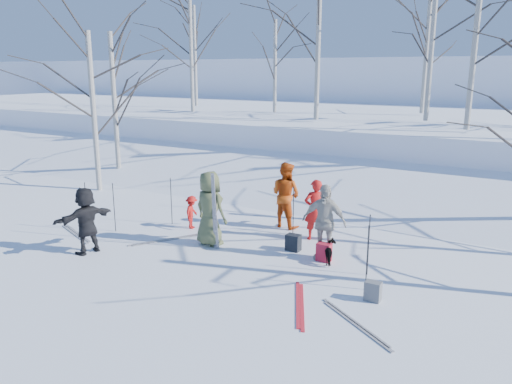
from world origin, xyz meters
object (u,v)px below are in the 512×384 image
Objects in this scene: skier_olive_center at (210,209)px; skier_redor_behind at (286,195)px; backpack_red at (324,252)px; backpack_dark at (293,243)px; backpack_grey at (373,291)px; dog at (331,252)px; skier_cream_east at (324,222)px; skier_red_north at (315,210)px; skier_grey_west at (86,220)px; skier_red_seated at (192,212)px.

skier_redor_behind is at bearing -103.16° from skier_olive_center.
backpack_red reaches higher than backpack_dark.
backpack_red is at bearing 138.72° from backpack_grey.
dog is (3.06, 0.38, -0.67)m from skier_olive_center.
skier_olive_center is 2.85m from skier_cream_east.
skier_cream_east is at bearing 120.97° from backpack_red.
skier_redor_behind is at bearing -66.32° from skier_red_north.
skier_cream_east is 4.21× the size of backpack_red.
skier_cream_east reaches higher than dog.
skier_olive_center is at bearing 78.75° from skier_redor_behind.
skier_red_north is 1.27m from skier_redor_behind.
skier_cream_east is at bearing 82.63° from skier_red_north.
skier_grey_west reaches higher than skier_red_north.
skier_red_north is at bearing 118.13° from skier_cream_east.
skier_red_seated is at bearing -24.64° from skier_olive_center.
dog is at bearing 136.13° from backpack_grey.
backpack_red is 1.05× the size of backpack_dark.
skier_red_seated is (-2.14, -1.45, -0.45)m from skier_redor_behind.
skier_olive_center reaches higher than skier_cream_east.
skier_redor_behind is 2.53m from skier_cream_east.
skier_red_seated is at bearing 174.57° from backpack_red.
dog is at bearing -15.05° from backpack_dark.
skier_olive_center reaches higher than backpack_dark.
skier_red_seated is 4.11m from backpack_red.
skier_redor_behind is 2.92m from dog.
skier_red_seated is at bearing -33.10° from dog.
backpack_red is at bearing 82.47° from skier_red_north.
skier_red_seated reaches higher than backpack_grey.
backpack_dark is at bearing -109.87° from skier_red_seated.
skier_redor_behind reaches higher than backpack_dark.
skier_red_north is 0.87× the size of skier_redor_behind.
dog is at bearing 124.80° from skier_grey_west.
skier_redor_behind reaches higher than skier_red_north.
backpack_dark is at bearing 44.88° from skier_red_north.
skier_olive_center is 4.44× the size of backpack_red.
backpack_dark is at bearing 134.25° from skier_redor_behind.
skier_grey_west is (-4.98, -2.50, -0.08)m from skier_cream_east.
skier_grey_west is 4.22× the size of backpack_grey.
skier_red_north is at bearing -80.30° from dog.
skier_grey_west is at bearing -3.40° from dog.
backpack_grey is at bearing 176.84° from skier_olive_center.
skier_cream_east reaches higher than backpack_grey.
skier_olive_center is 2.21m from backpack_dark.
skier_redor_behind is 2.03m from backpack_dark.
backpack_red is (-0.19, 0.04, -0.05)m from dog.
skier_redor_behind reaches higher than skier_red_seated.
backpack_grey is (2.41, -2.68, -0.60)m from skier_red_north.
skier_grey_west is 3.82× the size of backpack_red.
skier_cream_east is at bearing -111.03° from skier_red_seated.
skier_olive_center is 1.06× the size of skier_cream_east.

